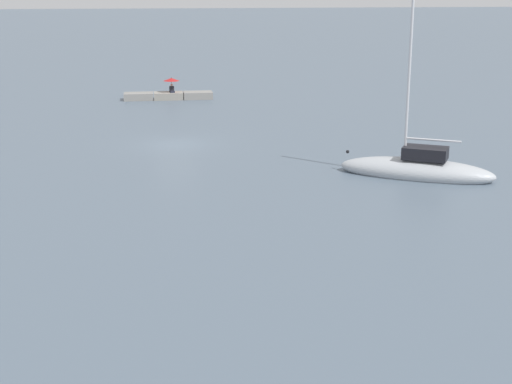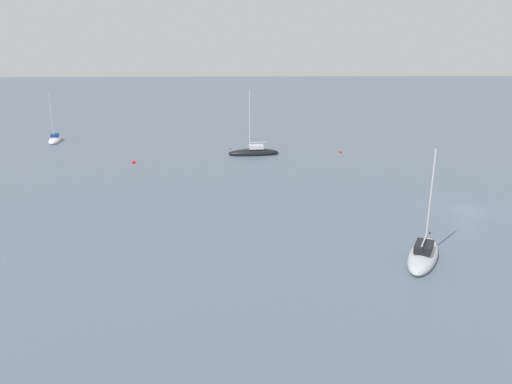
{
  "view_description": "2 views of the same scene",
  "coord_description": "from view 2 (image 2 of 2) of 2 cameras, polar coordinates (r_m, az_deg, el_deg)",
  "views": [
    {
      "loc": [
        1.16,
        47.34,
        10.06
      ],
      "look_at": [
        -2.67,
        18.84,
        1.99
      ],
      "focal_mm": 52.82,
      "sensor_mm": 36.0,
      "label": 1
    },
    {
      "loc": [
        -50.15,
        26.09,
        17.88
      ],
      "look_at": [
        2.63,
        24.03,
        1.68
      ],
      "focal_mm": 33.45,
      "sensor_mm": 36.0,
      "label": 2
    }
  ],
  "objects": [
    {
      "name": "ground_plane",
      "position": [
        59.29,
        24.01,
        -2.03
      ],
      "size": [
        500.0,
        500.0,
        0.0
      ],
      "primitive_type": "plane",
      "color": "slate"
    },
    {
      "name": "sailboat_white_near",
      "position": [
        101.63,
        -22.91,
        5.78
      ],
      "size": [
        7.61,
        3.48,
        9.83
      ],
      "rotation": [
        0.0,
        0.0,
        1.77
      ],
      "color": "silver",
      "rests_on": "ground_plane"
    },
    {
      "name": "sailboat_black_mid",
      "position": [
        82.02,
        -0.26,
        4.76
      ],
      "size": [
        3.16,
        8.85,
        11.45
      ],
      "rotation": [
        0.0,
        0.0,
        0.08
      ],
      "color": "black",
      "rests_on": "ground_plane"
    },
    {
      "name": "sailboat_grey_far",
      "position": [
        44.52,
        19.38,
        -7.1
      ],
      "size": [
        8.33,
        5.99,
        10.14
      ],
      "rotation": [
        0.0,
        0.0,
        4.21
      ],
      "color": "#ADB2B7",
      "rests_on": "ground_plane"
    },
    {
      "name": "mooring_buoy_near",
      "position": [
        85.04,
        10.04,
        4.71
      ],
      "size": [
        0.49,
        0.49,
        0.49
      ],
      "color": "red",
      "rests_on": "ground_plane"
    },
    {
      "name": "mooring_buoy_mid",
      "position": [
        78.6,
        -14.42,
        3.44
      ],
      "size": [
        0.64,
        0.64,
        0.64
      ],
      "color": "red",
      "rests_on": "ground_plane"
    }
  ]
}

